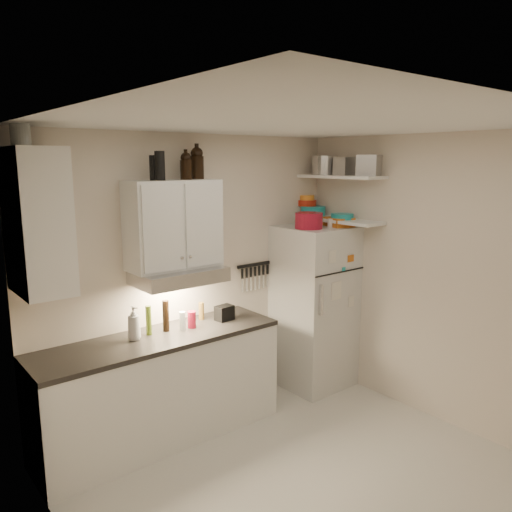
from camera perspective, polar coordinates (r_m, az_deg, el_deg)
floor at (r=4.13m, az=5.68°, el=-24.19°), size 3.20×3.00×0.02m
ceiling at (r=3.40m, az=6.53°, el=15.04°), size 3.20×3.00×0.02m
back_wall at (r=4.70m, az=-7.08°, el=-2.28°), size 3.20×0.02×2.60m
left_wall at (r=2.72m, az=-19.28°, el=-12.63°), size 0.02×3.00×2.60m
right_wall at (r=4.79m, az=19.83°, el=-2.58°), size 0.02×3.00×2.60m
base_cabinet at (r=4.46m, az=-10.82°, el=-14.81°), size 2.10×0.60×0.88m
countertop at (r=4.29m, az=-11.04°, el=-9.25°), size 2.10×0.62×0.04m
upper_cabinet at (r=4.30m, az=-9.39°, el=3.58°), size 0.80×0.33×0.75m
side_cabinet at (r=3.73m, az=-23.71°, el=3.66°), size 0.33×0.55×1.00m
range_hood at (r=4.32m, az=-8.79°, el=-2.23°), size 0.76×0.46×0.12m
fridge at (r=5.31m, az=6.66°, el=-5.75°), size 0.70×0.68×1.70m
shelf_hi at (r=5.15m, az=9.65°, el=8.92°), size 0.30×0.95×0.03m
shelf_lo at (r=5.18m, az=9.50°, el=4.05°), size 0.30×0.95×0.03m
knife_strip at (r=5.07m, az=-0.22°, el=-1.00°), size 0.42×0.02×0.03m
dutch_oven at (r=4.94m, az=6.05°, el=4.04°), size 0.35×0.35×0.16m
book_stack at (r=5.17m, az=9.45°, el=3.87°), size 0.28×0.32×0.09m
spice_jar at (r=5.08m, az=8.47°, el=3.75°), size 0.06×0.06×0.09m
stock_pot at (r=5.37m, az=7.85°, el=10.24°), size 0.34×0.34×0.20m
tin_a at (r=5.17m, az=10.10°, el=10.07°), size 0.18×0.16×0.18m
tin_b at (r=4.97m, az=12.82°, el=10.06°), size 0.25×0.25×0.20m
bowl_teal at (r=5.41m, az=6.55°, el=5.12°), size 0.26×0.26×0.10m
bowl_orange at (r=5.46m, az=5.82°, el=6.06°), size 0.21×0.21×0.06m
bowl_yellow at (r=5.45m, az=5.83°, el=6.66°), size 0.16×0.16×0.05m
plates at (r=5.15m, az=9.82°, el=4.48°), size 0.26×0.26×0.06m
growler_a at (r=4.33m, az=-8.02°, el=10.19°), size 0.11×0.11×0.23m
growler_b at (r=4.47m, az=-6.76°, el=10.55°), size 0.15×0.15×0.28m
thermos_a at (r=4.16m, az=-10.93°, el=10.09°), size 0.09×0.09×0.24m
thermos_b at (r=4.20m, az=-11.62°, el=9.84°), size 0.09×0.09×0.20m
side_jar at (r=3.77m, az=-25.34°, el=12.54°), size 0.16×0.16×0.17m
soap_bottle at (r=4.20m, az=-13.80°, el=-7.27°), size 0.14×0.14×0.31m
pepper_mill at (r=4.63m, az=-6.26°, el=-6.27°), size 0.06×0.06×0.16m
oil_bottle at (r=4.30m, az=-12.17°, el=-7.21°), size 0.05×0.05×0.25m
vinegar_bottle at (r=4.36m, az=-10.27°, el=-6.74°), size 0.07×0.07×0.27m
clear_bottle at (r=4.37m, az=-8.41°, el=-7.36°), size 0.06×0.06×0.16m
red_jar at (r=4.43m, az=-7.36°, el=-7.22°), size 0.08×0.08×0.15m
caddy at (r=4.60m, az=-3.63°, el=-6.50°), size 0.17×0.13×0.14m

